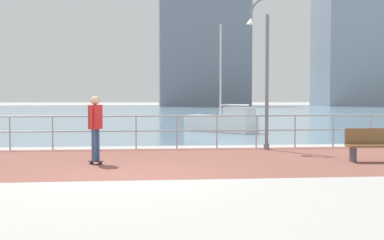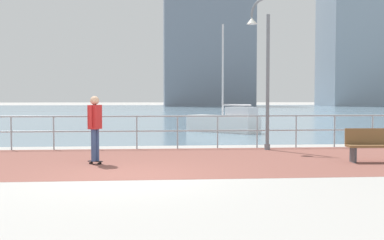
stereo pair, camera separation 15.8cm
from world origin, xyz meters
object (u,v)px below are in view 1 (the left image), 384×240
lamppost (262,66)px  skateboarder (95,123)px  sailboat_red (223,122)px  park_bench (375,145)px

lamppost → skateboarder: (-5.22, -3.01, -1.75)m
skateboarder → sailboat_red: sailboat_red is taller
lamppost → park_bench: size_ratio=3.17×
sailboat_red → skateboarder: bearing=-115.2°
lamppost → skateboarder: lamppost is taller
skateboarder → park_bench: (7.61, -0.21, -0.62)m
lamppost → sailboat_red: 8.31m
park_bench → sailboat_red: bearing=102.4°
lamppost → park_bench: (2.40, -3.21, -2.37)m
sailboat_red → park_bench: bearing=-77.6°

